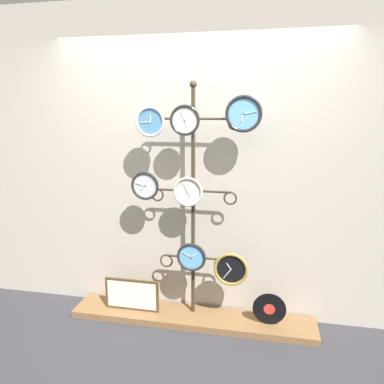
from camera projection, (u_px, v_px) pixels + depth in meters
The scene contains 13 objects.
ground_plane at pixel (183, 343), 3.07m from camera, with size 12.00×12.00×0.00m, color #333338.
shop_wall at pixel (197, 165), 3.32m from camera, with size 4.40×0.04×2.80m.
low_shelf at pixel (192, 317), 3.40m from camera, with size 2.20×0.36×0.06m.
display_stand at pixel (193, 251), 3.32m from camera, with size 0.77×0.41×2.11m.
clock_top_left at pixel (150, 122), 3.06m from camera, with size 0.25×0.04×0.25m.
clock_top_center at pixel (185, 120), 2.99m from camera, with size 0.25×0.04×0.25m.
clock_top_right at pixel (244, 114), 2.91m from camera, with size 0.29×0.04×0.29m.
clock_middle_left at pixel (145, 186), 3.18m from camera, with size 0.25×0.04×0.25m.
clock_middle_center at pixel (188, 192), 3.14m from camera, with size 0.26×0.04×0.26m.
clock_bottom_center at pixel (191, 257), 3.21m from camera, with size 0.26×0.04×0.26m.
clock_bottom_right at pixel (231, 269), 3.16m from camera, with size 0.30×0.04×0.30m.
vinyl_record at pixel (269, 309), 3.21m from camera, with size 0.29×0.01×0.29m.
picture_frame at pixel (132, 295), 3.44m from camera, with size 0.51×0.02×0.30m.
Camera 1 is at (0.63, -2.66, 1.87)m, focal length 35.00 mm.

